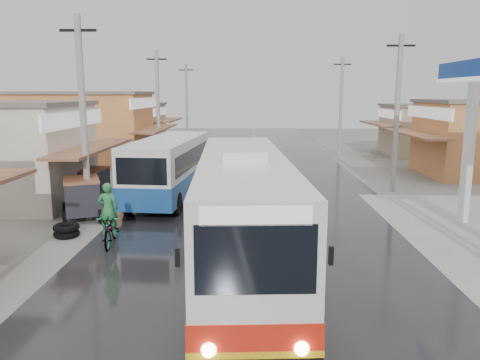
{
  "coord_description": "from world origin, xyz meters",
  "views": [
    {
      "loc": [
        -0.47,
        -9.22,
        5.05
      ],
      "look_at": [
        -0.85,
        7.62,
        1.93
      ],
      "focal_mm": 35.0,
      "sensor_mm": 36.0,
      "label": 1
    }
  ],
  "objects_px": {
    "cyclist": "(110,224)",
    "tricycle_far": "(91,182)",
    "coach_bus": "(243,210)",
    "tyre_stack": "(66,230)",
    "tricycle_near": "(82,196)",
    "second_bus": "(170,167)"
  },
  "relations": [
    {
      "from": "second_bus",
      "to": "cyclist",
      "type": "xyz_separation_m",
      "value": [
        -0.8,
        -7.13,
        -0.86
      ]
    },
    {
      "from": "tricycle_far",
      "to": "second_bus",
      "type": "bearing_deg",
      "value": 7.91
    },
    {
      "from": "second_bus",
      "to": "coach_bus",
      "type": "bearing_deg",
      "value": -63.4
    },
    {
      "from": "second_bus",
      "to": "tyre_stack",
      "type": "xyz_separation_m",
      "value": [
        -2.68,
        -6.25,
        -1.34
      ]
    },
    {
      "from": "second_bus",
      "to": "tricycle_near",
      "type": "xyz_separation_m",
      "value": [
        -2.93,
        -3.87,
        -0.61
      ]
    },
    {
      "from": "coach_bus",
      "to": "second_bus",
      "type": "xyz_separation_m",
      "value": [
        -3.69,
        9.1,
        -0.15
      ]
    },
    {
      "from": "cyclist",
      "to": "tricycle_near",
      "type": "xyz_separation_m",
      "value": [
        -2.13,
        3.27,
        0.25
      ]
    },
    {
      "from": "tricycle_far",
      "to": "tyre_stack",
      "type": "height_order",
      "value": "tricycle_far"
    },
    {
      "from": "tyre_stack",
      "to": "tricycle_far",
      "type": "bearing_deg",
      "value": 100.38
    },
    {
      "from": "cyclist",
      "to": "tricycle_far",
      "type": "xyz_separation_m",
      "value": [
        -2.99,
        6.99,
        0.14
      ]
    },
    {
      "from": "coach_bus",
      "to": "tricycle_far",
      "type": "bearing_deg",
      "value": 126.81
    },
    {
      "from": "second_bus",
      "to": "tricycle_near",
      "type": "bearing_deg",
      "value": -122.62
    },
    {
      "from": "second_bus",
      "to": "cyclist",
      "type": "distance_m",
      "value": 7.23
    },
    {
      "from": "coach_bus",
      "to": "tyre_stack",
      "type": "height_order",
      "value": "coach_bus"
    },
    {
      "from": "second_bus",
      "to": "tyre_stack",
      "type": "relative_size",
      "value": 9.77
    },
    {
      "from": "coach_bus",
      "to": "tricycle_near",
      "type": "distance_m",
      "value": 8.47
    },
    {
      "from": "coach_bus",
      "to": "tyre_stack",
      "type": "xyz_separation_m",
      "value": [
        -6.36,
        2.86,
        -1.49
      ]
    },
    {
      "from": "tricycle_near",
      "to": "tyre_stack",
      "type": "relative_size",
      "value": 2.63
    },
    {
      "from": "tricycle_far",
      "to": "tyre_stack",
      "type": "bearing_deg",
      "value": -73.9
    },
    {
      "from": "tricycle_near",
      "to": "tyre_stack",
      "type": "height_order",
      "value": "tricycle_near"
    },
    {
      "from": "cyclist",
      "to": "coach_bus",
      "type": "bearing_deg",
      "value": -30.11
    },
    {
      "from": "tricycle_near",
      "to": "second_bus",
      "type": "bearing_deg",
      "value": 31.44
    }
  ]
}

